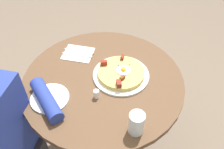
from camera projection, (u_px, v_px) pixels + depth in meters
The scene contains 10 objects.
ground_plane at pixel (106, 146), 1.77m from camera, with size 6.00×6.00×0.00m, color #6B5B4C.
dining_table at pixel (104, 99), 1.38m from camera, with size 0.85×0.85×0.73m.
pizza_plate at pixel (121, 75), 1.27m from camera, with size 0.30×0.30×0.01m, color silver.
breakfast_pizza at pixel (121, 73), 1.25m from camera, with size 0.25×0.25×0.05m.
bread_plate at pixel (50, 98), 1.15m from camera, with size 0.19×0.19×0.01m, color white.
napkin at pixel (78, 54), 1.40m from camera, with size 0.17×0.14×0.00m, color white.
fork at pixel (77, 55), 1.38m from camera, with size 0.18×0.01×0.01m, color silver.
knife at pixel (79, 51), 1.41m from camera, with size 0.18×0.01×0.01m, color silver.
water_glass at pixel (136, 123), 0.99m from camera, with size 0.07×0.07×0.11m, color silver.
salt_shaker at pixel (96, 94), 1.15m from camera, with size 0.03×0.03×0.05m, color white.
Camera 1 is at (0.84, 0.23, 1.63)m, focal length 38.00 mm.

